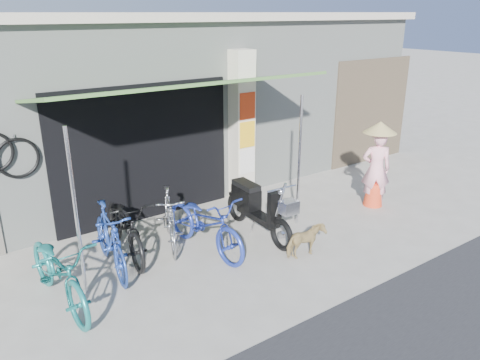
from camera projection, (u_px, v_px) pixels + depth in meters
ground at (286, 253)px, 7.55m from camera, size 80.00×80.00×0.00m
bicycle_shop at (145, 96)px, 10.84m from camera, size 12.30×5.30×3.66m
shop_pillar at (241, 127)px, 9.38m from camera, size 0.42×0.44×3.00m
awning at (181, 89)px, 7.46m from camera, size 4.60×1.88×2.72m
neighbour_right at (371, 111)px, 11.82m from camera, size 2.60×0.06×2.60m
bike_teal at (59, 271)px, 6.05m from camera, size 0.82×1.99×1.02m
bike_blue at (110, 240)px, 6.88m from camera, size 0.67×1.74×1.02m
bike_black at (125, 226)px, 7.35m from camera, size 0.87×1.97×1.00m
bike_silver at (170, 219)px, 7.65m from camera, size 1.00×1.63×0.95m
bike_navy at (205, 223)px, 7.44m from camera, size 0.87×1.97×1.00m
street_dog at (306, 241)px, 7.35m from camera, size 0.65×0.32×0.54m
moped at (256, 207)px, 8.05m from camera, size 0.55×1.92×1.08m
nun at (376, 165)px, 9.14m from camera, size 0.66×0.64×1.71m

